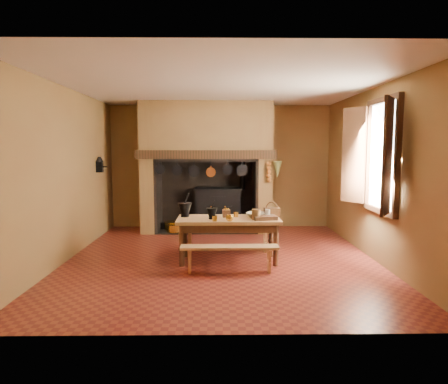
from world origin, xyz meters
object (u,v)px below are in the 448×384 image
iron_range (219,208)px  coffee_grinder (226,213)px  work_table (228,225)px  wicker_basket (272,211)px  mixing_bowl (256,215)px  bench_front (229,253)px

iron_range → coffee_grinder: iron_range is taller
work_table → wicker_basket: 0.76m
work_table → wicker_basket: wicker_basket is taller
mixing_bowl → wicker_basket: size_ratio=1.24×
wicker_basket → iron_range: bearing=109.2°
work_table → coffee_grinder: 0.20m
bench_front → coffee_grinder: (-0.03, 0.69, 0.48)m
coffee_grinder → mixing_bowl: coffee_grinder is taller
iron_range → bench_front: (0.16, -3.24, -0.18)m
bench_front → coffee_grinder: 0.84m
work_table → mixing_bowl: bearing=8.5°
iron_range → coffee_grinder: (0.13, -2.54, 0.29)m
bench_front → wicker_basket: size_ratio=5.61×
coffee_grinder → mixing_bowl: 0.48m
iron_range → wicker_basket: size_ratio=6.29×
iron_range → wicker_basket: iron_range is taller
mixing_bowl → iron_range: bearing=103.3°
wicker_basket → work_table: bearing=-168.0°
work_table → wicker_basket: size_ratio=6.42×
mixing_bowl → bench_front: bearing=-123.4°
work_table → iron_range: bearing=93.5°
bench_front → mixing_bowl: (0.45, 0.68, 0.45)m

